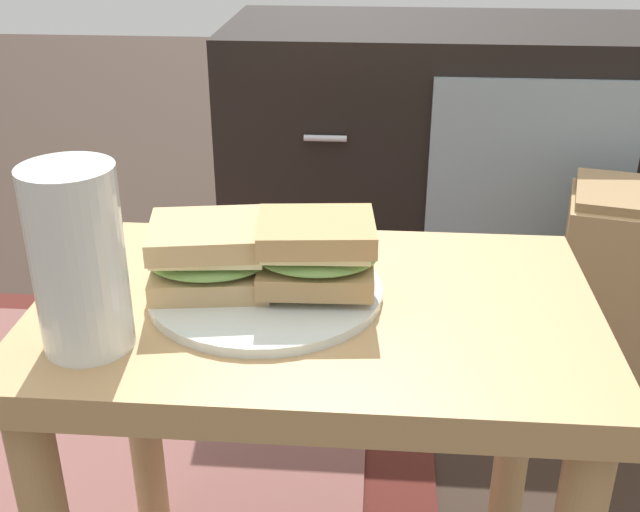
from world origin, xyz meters
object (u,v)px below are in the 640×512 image
plate (266,291)px  sandwich_back (319,252)px  tv_cabinet (455,162)px  sandwich_front (211,255)px  paper_bag (628,299)px  beer_glass (79,262)px

plate → sandwich_back: size_ratio=1.89×
tv_cabinet → sandwich_front: bearing=-109.3°
paper_bag → beer_glass: bearing=-137.7°
tv_cabinet → sandwich_back: size_ratio=7.67×
paper_bag → sandwich_back: bearing=-133.1°
tv_cabinet → sandwich_back: bearing=-103.2°
beer_glass → paper_bag: (0.69, 0.63, -0.35)m
paper_bag → tv_cabinet: bearing=122.8°
sandwich_front → beer_glass: bearing=-131.0°
plate → sandwich_back: (0.05, -0.00, 0.05)m
plate → sandwich_front: 0.07m
plate → sandwich_front: size_ratio=1.71×
tv_cabinet → sandwich_front: tv_cabinet is taller
plate → paper_bag: plate is taller
plate → tv_cabinet: bearing=73.7°
sandwich_front → sandwich_back: bearing=-0.6°
sandwich_back → paper_bag: bearing=46.9°
plate → paper_bag: 0.80m
sandwich_front → paper_bag: bearing=41.1°
beer_glass → sandwich_back: bearing=27.4°
beer_glass → paper_bag: size_ratio=0.43×
plate → paper_bag: bearing=43.9°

